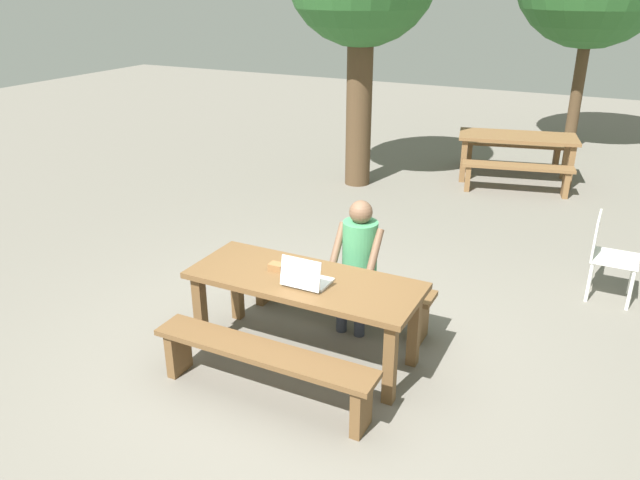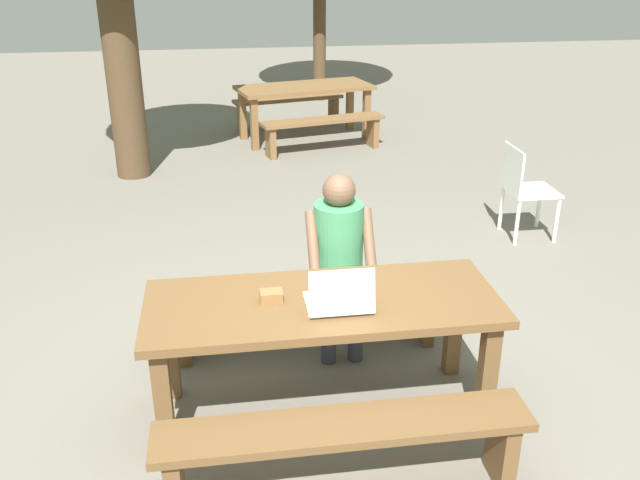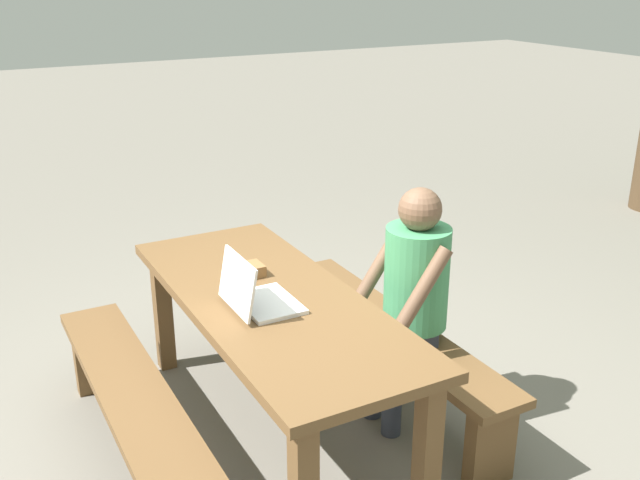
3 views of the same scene
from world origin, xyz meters
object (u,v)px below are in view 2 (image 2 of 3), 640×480
picnic_table_mid (305,94)px  person_seated (339,251)px  plastic_chair (524,188)px  picnic_table_front (323,317)px  small_pouch (271,296)px  laptop (339,298)px

picnic_table_mid → person_seated: bearing=-107.6°
plastic_chair → picnic_table_mid: bearing=23.2°
person_seated → picnic_table_mid: person_seated is taller
picnic_table_front → picnic_table_mid: bearing=83.7°
picnic_table_front → small_pouch: bearing=174.1°
picnic_table_mid → plastic_chair: bearing=-80.0°
laptop → small_pouch: laptop is taller
picnic_table_mid → picnic_table_front: bearing=-109.1°
small_pouch → picnic_table_mid: small_pouch is taller
small_pouch → plastic_chair: (2.51, 2.30, -0.31)m
picnic_table_front → person_seated: person_seated is taller
picnic_table_front → person_seated: size_ratio=1.58×
laptop → plastic_chair: 3.27m
laptop → small_pouch: size_ratio=2.81×
laptop → small_pouch: bearing=-21.3°
plastic_chair → picnic_table_mid: plastic_chair is taller
picnic_table_front → plastic_chair: plastic_chair is taller
laptop → picnic_table_mid: (0.60, 6.15, -0.18)m
picnic_table_front → picnic_table_mid: size_ratio=1.01×
small_pouch → person_seated: person_seated is taller
picnic_table_front → person_seated: (0.21, 0.65, 0.10)m
laptop → plastic_chair: bearing=-131.4°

